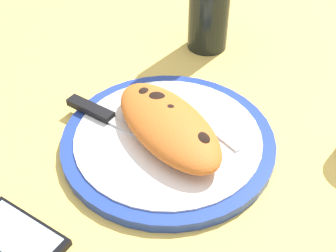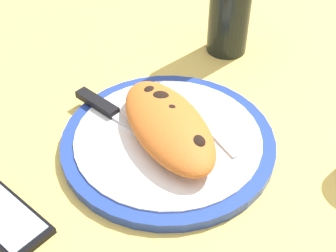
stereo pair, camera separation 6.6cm
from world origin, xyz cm
name	(u,v)px [view 2 (the right image)]	position (x,y,z in cm)	size (l,w,h in cm)	color
ground_plane	(168,152)	(0.00, 0.00, -1.50)	(150.00, 150.00, 3.00)	#DBB756
plate	(168,141)	(0.00, 0.00, 0.91)	(32.41, 32.41, 1.88)	#233D99
calzone	(166,126)	(-0.23, 0.40, 4.18)	(23.33, 12.39, 4.54)	#C16023
fork	(197,117)	(1.26, -6.01, 2.08)	(16.89, 2.24, 0.40)	silver
knife	(112,112)	(8.72, 5.26, 2.36)	(22.28, 9.13, 1.20)	silver
smartphone	(6,219)	(-2.18, 25.29, 0.56)	(14.00, 10.20, 1.16)	black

